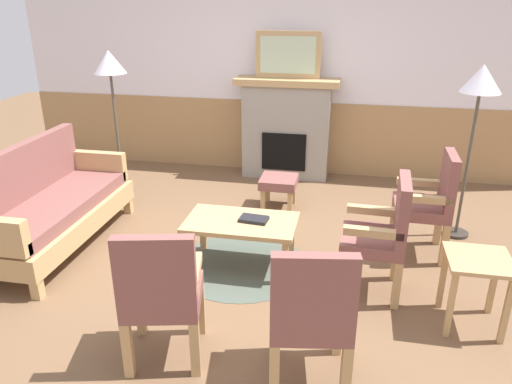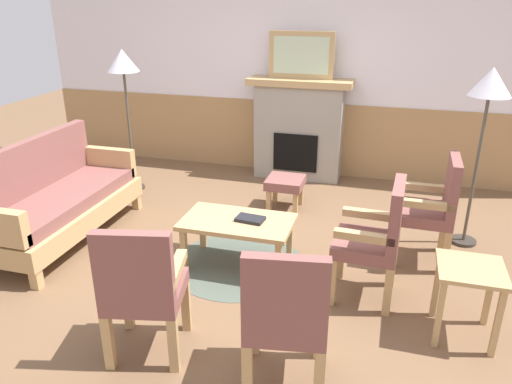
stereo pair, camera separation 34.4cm
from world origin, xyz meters
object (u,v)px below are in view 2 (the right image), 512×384
(floor_lamp_by_couch, at_px, (123,70))
(armchair_front_center, at_px, (142,286))
(couch, at_px, (59,201))
(side_table, at_px, (469,282))
(footstool, at_px, (285,184))
(fireplace, at_px, (299,128))
(framed_picture, at_px, (301,55))
(armchair_near_fireplace, at_px, (433,205))
(armchair_front_left, at_px, (286,312))
(coffee_table, at_px, (238,226))
(book_on_table, at_px, (250,219))
(floor_lamp_by_chairs, at_px, (489,94))
(armchair_by_window_left, at_px, (376,236))

(floor_lamp_by_couch, bearing_deg, armchair_front_center, -59.57)
(couch, distance_m, side_table, 3.69)
(footstool, xyz_separation_m, floor_lamp_by_couch, (-1.93, 0.08, 1.17))
(fireplace, bearing_deg, couch, -128.39)
(framed_picture, bearing_deg, armchair_near_fireplace, -49.51)
(armchair_near_fireplace, distance_m, armchair_front_left, 2.08)
(framed_picture, bearing_deg, armchair_front_center, -94.17)
(framed_picture, distance_m, floor_lamp_by_couch, 2.11)
(framed_picture, height_order, couch, framed_picture)
(framed_picture, relative_size, footstool, 2.00)
(coffee_table, xyz_separation_m, side_table, (1.82, -0.50, 0.05))
(framed_picture, xyz_separation_m, armchair_front_left, (0.67, -3.72, -1.02))
(couch, relative_size, footstool, 4.50)
(book_on_table, bearing_deg, floor_lamp_by_chairs, 27.73)
(floor_lamp_by_chairs, bearing_deg, footstool, 170.04)
(framed_picture, height_order, armchair_by_window_left, framed_picture)
(framed_picture, height_order, armchair_front_left, framed_picture)
(book_on_table, bearing_deg, floor_lamp_by_couch, 144.00)
(coffee_table, relative_size, side_table, 1.75)
(book_on_table, distance_m, side_table, 1.79)
(framed_picture, relative_size, floor_lamp_by_chairs, 0.48)
(book_on_table, xyz_separation_m, footstool, (0.02, 1.31, -0.17))
(armchair_near_fireplace, xyz_separation_m, armchair_by_window_left, (-0.45, -0.74, 0.00))
(armchair_by_window_left, relative_size, armchair_front_center, 1.00)
(footstool, relative_size, armchair_front_center, 0.41)
(book_on_table, distance_m, armchair_by_window_left, 1.09)
(armchair_front_center, bearing_deg, floor_lamp_by_chairs, 46.20)
(side_table, distance_m, floor_lamp_by_couch, 4.22)
(armchair_front_center, bearing_deg, book_on_table, 76.02)
(armchair_front_center, bearing_deg, floor_lamp_by_couch, 120.43)
(footstool, bearing_deg, book_on_table, -90.70)
(armchair_near_fireplace, xyz_separation_m, side_table, (0.20, -1.05, -0.10))
(framed_picture, distance_m, side_table, 3.57)
(floor_lamp_by_couch, bearing_deg, coffee_table, -37.96)
(floor_lamp_by_chairs, bearing_deg, couch, -165.58)
(armchair_by_window_left, distance_m, floor_lamp_by_couch, 3.49)
(armchair_front_left, bearing_deg, couch, 152.29)
(coffee_table, distance_m, armchair_front_left, 1.51)
(fireplace, relative_size, armchair_near_fireplace, 1.33)
(couch, xyz_separation_m, floor_lamp_by_chairs, (3.82, 0.98, 1.05))
(coffee_table, distance_m, side_table, 1.89)
(framed_picture, xyz_separation_m, coffee_table, (-0.05, -2.40, -1.17))
(book_on_table, distance_m, floor_lamp_by_chairs, 2.34)
(armchair_by_window_left, bearing_deg, couch, 176.13)
(fireplace, height_order, book_on_table, fireplace)
(couch, distance_m, footstool, 2.35)
(armchair_near_fireplace, xyz_separation_m, armchair_front_center, (-1.84, -1.85, 0.00))
(coffee_table, xyz_separation_m, floor_lamp_by_chairs, (1.99, 1.01, 1.06))
(armchair_front_center, xyz_separation_m, floor_lamp_by_couch, (-1.59, 2.70, 0.91))
(coffee_table, bearing_deg, armchair_by_window_left, -8.70)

